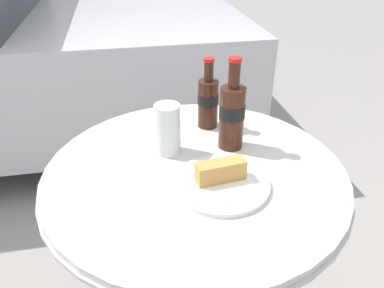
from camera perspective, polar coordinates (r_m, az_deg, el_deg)
bistro_table at (r=1.05m, az=0.40°, el=-9.76°), size 0.79×0.79×0.77m
cola_bottle_left at (r=1.13m, az=2.47°, el=6.62°), size 0.06×0.06×0.22m
cola_bottle_right at (r=1.02m, az=6.11°, el=4.61°), size 0.07×0.07×0.26m
drinking_glass at (r=1.00m, az=-3.71°, el=1.94°), size 0.07×0.07×0.14m
lunch_plate_near at (r=0.90m, az=4.40°, el=-5.54°), size 0.24×0.24×0.06m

